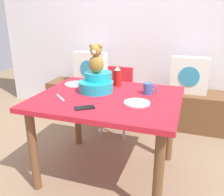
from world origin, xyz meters
TOP-DOWN VIEW (x-y plane):
  - ground_plane at (0.00, 0.00)m, footprint 8.00×8.00m
  - back_wall at (0.00, 1.50)m, footprint 4.40×0.10m
  - window_bench at (0.00, 1.23)m, footprint 2.60×0.44m
  - pillow_floral_left at (-0.69, 1.21)m, footprint 0.44×0.15m
  - pillow_floral_right at (0.61, 1.21)m, footprint 0.44×0.15m
  - dining_table at (0.00, 0.00)m, footprint 1.17×0.96m
  - highchair at (-0.18, 0.80)m, footprint 0.34×0.46m
  - infant_seat_teal at (-0.14, 0.11)m, footprint 0.30×0.33m
  - teddy_bear at (-0.14, 0.11)m, footprint 0.13×0.12m
  - ketchup_bottle at (-0.02, 0.32)m, footprint 0.07×0.07m
  - coffee_mug at (0.30, 0.16)m, footprint 0.12×0.08m
  - dinner_plate_near at (0.27, -0.10)m, footprint 0.20×0.20m
  - dinner_plate_far at (-0.41, 0.22)m, footprint 0.20×0.20m
  - cell_phone at (-0.07, -0.31)m, footprint 0.16×0.14m
  - table_fork at (-0.35, -0.17)m, footprint 0.14×0.13m

SIDE VIEW (x-z plane):
  - ground_plane at x=0.00m, z-range 0.00..0.00m
  - window_bench at x=0.00m, z-range 0.00..0.46m
  - highchair at x=-0.18m, z-range 0.13..0.92m
  - dining_table at x=0.00m, z-range 0.26..1.00m
  - pillow_floral_left at x=-0.69m, z-range 0.46..0.90m
  - pillow_floral_right at x=0.61m, z-range 0.46..0.90m
  - table_fork at x=-0.35m, z-range 0.74..0.75m
  - cell_phone at x=-0.07m, z-range 0.74..0.75m
  - dinner_plate_near at x=0.27m, z-range 0.74..0.75m
  - dinner_plate_far at x=-0.41m, z-range 0.74..0.75m
  - coffee_mug at x=0.30m, z-range 0.74..0.84m
  - infant_seat_teal at x=-0.14m, z-range 0.73..0.89m
  - ketchup_bottle at x=-0.02m, z-range 0.73..0.92m
  - teddy_bear at x=-0.14m, z-range 0.89..1.14m
  - back_wall at x=0.00m, z-range 0.00..2.60m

